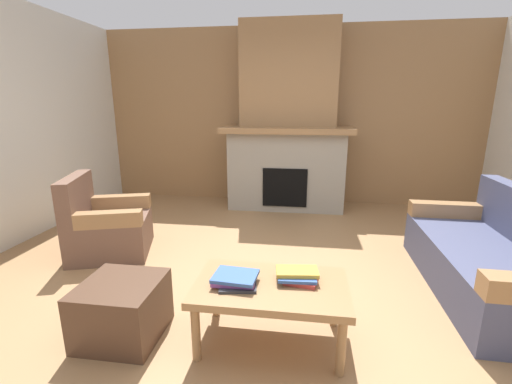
{
  "coord_description": "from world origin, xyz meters",
  "views": [
    {
      "loc": [
        0.28,
        -2.62,
        1.57
      ],
      "look_at": [
        -0.2,
        0.73,
        0.69
      ],
      "focal_mm": 24.21,
      "sensor_mm": 36.0,
      "label": 1
    }
  ],
  "objects_px": {
    "fireplace": "(287,131)",
    "armchair": "(106,227)",
    "coffee_table": "(271,291)",
    "couch": "(494,261)",
    "ottoman": "(122,309)"
  },
  "relations": [
    {
      "from": "fireplace",
      "to": "coffee_table",
      "type": "bearing_deg",
      "value": -88.48
    },
    {
      "from": "fireplace",
      "to": "armchair",
      "type": "bearing_deg",
      "value": -131.27
    },
    {
      "from": "ottoman",
      "to": "fireplace",
      "type": "bearing_deg",
      "value": 74.37
    },
    {
      "from": "fireplace",
      "to": "armchair",
      "type": "distance_m",
      "value": 2.86
    },
    {
      "from": "armchair",
      "to": "coffee_table",
      "type": "relative_size",
      "value": 0.96
    },
    {
      "from": "armchair",
      "to": "coffee_table",
      "type": "distance_m",
      "value": 2.23
    },
    {
      "from": "couch",
      "to": "armchair",
      "type": "relative_size",
      "value": 1.9
    },
    {
      "from": "coffee_table",
      "to": "ottoman",
      "type": "bearing_deg",
      "value": -175.37
    },
    {
      "from": "coffee_table",
      "to": "ottoman",
      "type": "distance_m",
      "value": 1.03
    },
    {
      "from": "armchair",
      "to": "coffee_table",
      "type": "height_order",
      "value": "armchair"
    },
    {
      "from": "couch",
      "to": "fireplace",
      "type": "bearing_deg",
      "value": 128.85
    },
    {
      "from": "couch",
      "to": "ottoman",
      "type": "distance_m",
      "value": 2.97
    },
    {
      "from": "couch",
      "to": "ottoman",
      "type": "height_order",
      "value": "couch"
    },
    {
      "from": "couch",
      "to": "armchair",
      "type": "height_order",
      "value": "same"
    },
    {
      "from": "armchair",
      "to": "fireplace",
      "type": "bearing_deg",
      "value": 48.73
    }
  ]
}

